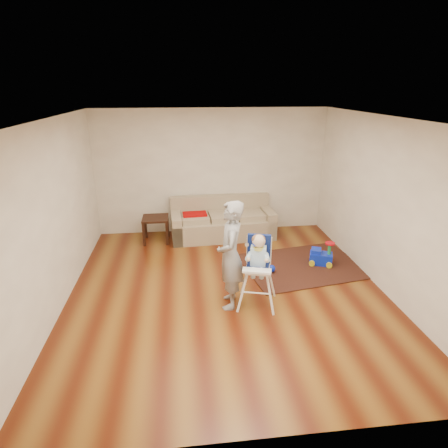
{
  "coord_description": "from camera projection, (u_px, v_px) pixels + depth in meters",
  "views": [
    {
      "loc": [
        -0.66,
        -5.29,
        3.13
      ],
      "look_at": [
        0.0,
        0.4,
        1.0
      ],
      "focal_mm": 30.0,
      "sensor_mm": 36.0,
      "label": 1
    }
  ],
  "objects": [
    {
      "name": "side_table",
      "position": [
        156.0,
        229.0,
        7.92
      ],
      "size": [
        0.53,
        0.53,
        0.53
      ],
      "primitive_type": null,
      "color": "black",
      "rests_on": "ground"
    },
    {
      "name": "area_rug",
      "position": [
        303.0,
        265.0,
        6.9
      ],
      "size": [
        2.34,
        1.92,
        0.02
      ],
      "primitive_type": "cube",
      "rotation": [
        0.0,
        0.0,
        0.17
      ],
      "color": "black",
      "rests_on": "ground"
    },
    {
      "name": "sofa",
      "position": [
        222.0,
        218.0,
        8.1
      ],
      "size": [
        2.25,
        1.03,
        0.85
      ],
      "rotation": [
        0.0,
        0.0,
        0.06
      ],
      "color": "tan",
      "rests_on": "ground"
    },
    {
      "name": "ride_on_toy",
      "position": [
        321.0,
        253.0,
        6.87
      ],
      "size": [
        0.48,
        0.41,
        0.44
      ],
      "primitive_type": null,
      "rotation": [
        0.0,
        0.0,
        -0.37
      ],
      "color": "#0E29D2",
      "rests_on": "area_rug"
    },
    {
      "name": "room_envelope",
      "position": [
        223.0,
        170.0,
        5.92
      ],
      "size": [
        5.04,
        5.52,
        2.72
      ],
      "color": "beige",
      "rests_on": "ground"
    },
    {
      "name": "high_chair",
      "position": [
        258.0,
        271.0,
        5.52
      ],
      "size": [
        0.65,
        0.65,
        1.14
      ],
      "rotation": [
        0.0,
        0.0,
        -0.27
      ],
      "color": "white",
      "rests_on": "ground"
    },
    {
      "name": "ground",
      "position": [
        227.0,
        290.0,
        6.08
      ],
      "size": [
        5.5,
        5.5,
        0.0
      ],
      "primitive_type": "plane",
      "color": "#4E1A09",
      "rests_on": "ground"
    },
    {
      "name": "adult",
      "position": [
        230.0,
        255.0,
        5.41
      ],
      "size": [
        0.46,
        0.64,
        1.64
      ],
      "primitive_type": "imported",
      "rotation": [
        0.0,
        0.0,
        -1.69
      ],
      "color": "gray",
      "rests_on": "ground"
    },
    {
      "name": "toy_ball",
      "position": [
        271.0,
        269.0,
        6.61
      ],
      "size": [
        0.13,
        0.13,
        0.13
      ],
      "primitive_type": "sphere",
      "color": "#0E29D2",
      "rests_on": "area_rug"
    }
  ]
}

